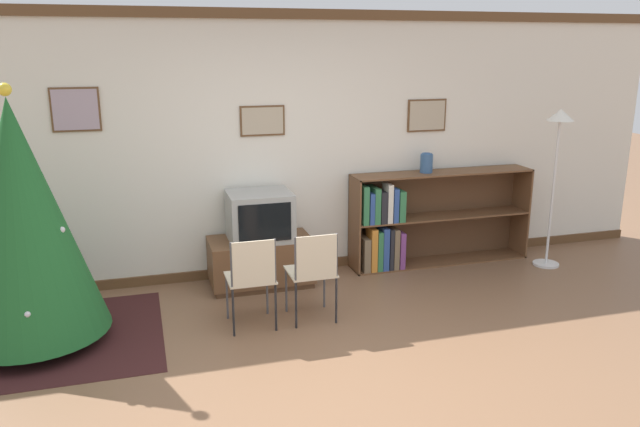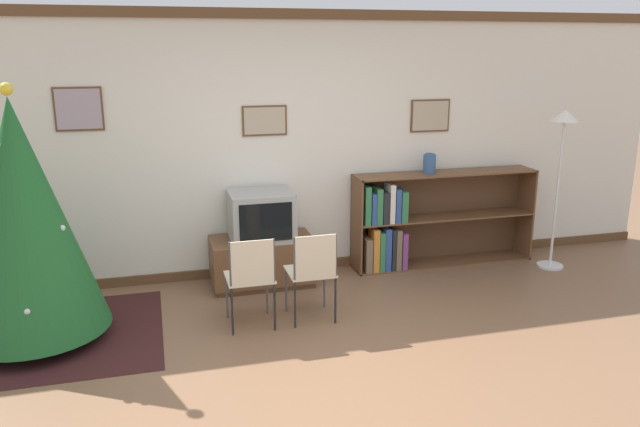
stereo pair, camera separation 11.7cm
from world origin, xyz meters
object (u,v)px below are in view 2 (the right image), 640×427
at_px(folding_chair_right, 313,271).
at_px(vase, 429,163).
at_px(television, 261,216).
at_px(folding_chair_left, 251,276).
at_px(bookshelf, 412,223).
at_px(tv_console, 262,261).
at_px(standing_lamp, 562,148).
at_px(christmas_tree, 23,218).

xyz_separation_m(folding_chair_right, vase, (1.58, 1.12, 0.67)).
distance_m(television, folding_chair_left, 1.06).
xyz_separation_m(television, bookshelf, (1.67, 0.11, -0.23)).
distance_m(tv_console, standing_lamp, 3.33).
bearing_deg(folding_chair_right, christmas_tree, 173.64).
bearing_deg(christmas_tree, tv_console, 20.27).
xyz_separation_m(christmas_tree, folding_chair_right, (2.29, -0.25, -0.57)).
bearing_deg(christmas_tree, vase, 12.67).
bearing_deg(folding_chair_right, television, 105.06).
bearing_deg(bookshelf, vase, 4.34).
relative_size(bookshelf, vase, 9.66).
relative_size(christmas_tree, folding_chair_left, 2.54).
bearing_deg(standing_lamp, vase, 160.65).
bearing_deg(television, tv_console, 90.00).
height_order(television, folding_chair_left, television).
height_order(television, folding_chair_right, television).
bearing_deg(vase, television, -176.08).
bearing_deg(television, vase, 3.92).
bearing_deg(bookshelf, christmas_tree, -166.94).
distance_m(television, bookshelf, 1.69).
height_order(television, vase, vase).
relative_size(folding_chair_right, vase, 3.88).
bearing_deg(tv_console, vase, 3.84).
xyz_separation_m(television, standing_lamp, (3.14, -0.33, 0.59)).
bearing_deg(christmas_tree, folding_chair_right, -6.36).
height_order(tv_console, bookshelf, bookshelf).
bearing_deg(television, folding_chair_left, -105.06).
distance_m(christmas_tree, folding_chair_left, 1.86).
height_order(tv_console, folding_chair_right, folding_chair_right).
xyz_separation_m(tv_console, folding_chair_right, (0.27, -1.00, 0.23)).
height_order(television, standing_lamp, standing_lamp).
distance_m(television, folding_chair_right, 1.06).
distance_m(tv_console, folding_chair_right, 1.06).
height_order(christmas_tree, standing_lamp, christmas_tree).
xyz_separation_m(folding_chair_right, bookshelf, (1.40, 1.11, 0.02)).
bearing_deg(folding_chair_left, vase, 27.94).
bearing_deg(folding_chair_left, standing_lamp, 11.16).
xyz_separation_m(folding_chair_left, standing_lamp, (3.41, 0.67, 0.84)).
relative_size(tv_console, television, 1.65).
height_order(folding_chair_left, folding_chair_right, same).
bearing_deg(vase, christmas_tree, -167.33).
bearing_deg(folding_chair_left, folding_chair_right, 0.00).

